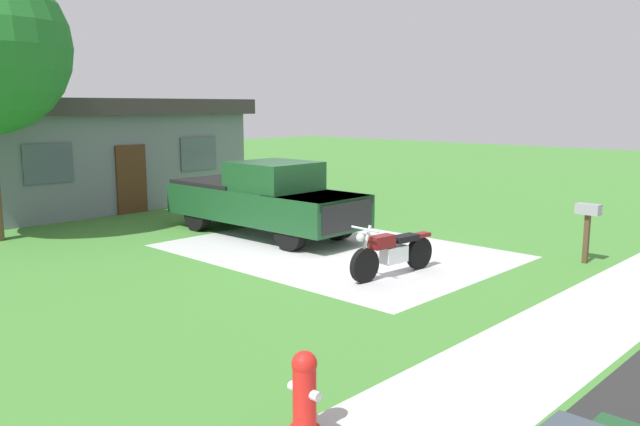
{
  "coord_description": "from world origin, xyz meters",
  "views": [
    {
      "loc": [
        -10.5,
        -9.5,
        3.27
      ],
      "look_at": [
        -0.32,
        0.18,
        0.9
      ],
      "focal_mm": 35.7,
      "sensor_mm": 36.0,
      "label": 1
    }
  ],
  "objects_px": {
    "fire_hydrant": "(304,393)",
    "neighbor_house": "(91,151)",
    "mailbox": "(588,217)",
    "pickup_truck": "(262,198)",
    "motorcycle": "(393,252)"
  },
  "relations": [
    {
      "from": "mailbox",
      "to": "neighbor_house",
      "type": "relative_size",
      "value": 0.13
    },
    {
      "from": "pickup_truck",
      "to": "mailbox",
      "type": "xyz_separation_m",
      "value": [
        2.68,
        -7.2,
        0.03
      ]
    },
    {
      "from": "pickup_truck",
      "to": "neighbor_house",
      "type": "xyz_separation_m",
      "value": [
        -0.56,
        7.95,
        0.84
      ]
    },
    {
      "from": "fire_hydrant",
      "to": "motorcycle",
      "type": "bearing_deg",
      "value": 29.09
    },
    {
      "from": "motorcycle",
      "to": "pickup_truck",
      "type": "distance_m",
      "value": 4.99
    },
    {
      "from": "motorcycle",
      "to": "pickup_truck",
      "type": "relative_size",
      "value": 0.39
    },
    {
      "from": "motorcycle",
      "to": "fire_hydrant",
      "type": "xyz_separation_m",
      "value": [
        -5.46,
        -3.04,
        -0.05
      ]
    },
    {
      "from": "mailbox",
      "to": "fire_hydrant",
      "type": "bearing_deg",
      "value": -175.51
    },
    {
      "from": "motorcycle",
      "to": "mailbox",
      "type": "distance_m",
      "value": 4.33
    },
    {
      "from": "fire_hydrant",
      "to": "neighbor_house",
      "type": "bearing_deg",
      "value": 69.79
    },
    {
      "from": "motorcycle",
      "to": "pickup_truck",
      "type": "xyz_separation_m",
      "value": [
        0.94,
        4.88,
        0.48
      ]
    },
    {
      "from": "pickup_truck",
      "to": "fire_hydrant",
      "type": "relative_size",
      "value": 6.51
    },
    {
      "from": "fire_hydrant",
      "to": "neighbor_house",
      "type": "height_order",
      "value": "neighbor_house"
    },
    {
      "from": "mailbox",
      "to": "neighbor_house",
      "type": "height_order",
      "value": "neighbor_house"
    },
    {
      "from": "motorcycle",
      "to": "mailbox",
      "type": "relative_size",
      "value": 1.75
    }
  ]
}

